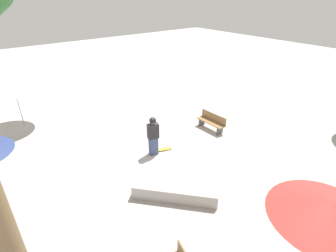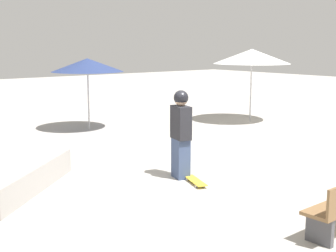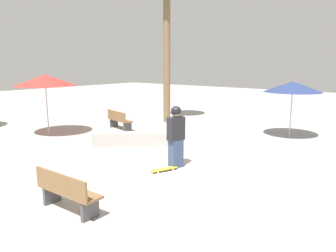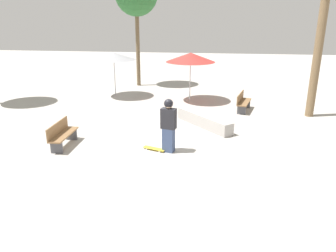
{
  "view_description": "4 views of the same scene",
  "coord_description": "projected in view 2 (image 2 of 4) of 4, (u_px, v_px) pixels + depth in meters",
  "views": [
    {
      "loc": [
        6.14,
        7.54,
        6.53
      ],
      "look_at": [
        0.06,
        -0.21,
        1.33
      ],
      "focal_mm": 28.0,
      "sensor_mm": 36.0,
      "label": 1
    },
    {
      "loc": [
        -6.41,
        5.48,
        2.7
      ],
      "look_at": [
        0.84,
        -0.33,
        1.07
      ],
      "focal_mm": 50.0,
      "sensor_mm": 36.0,
      "label": 2
    },
    {
      "loc": [
        -6.65,
        -6.01,
        2.98
      ],
      "look_at": [
        0.36,
        -0.44,
        1.26
      ],
      "focal_mm": 35.0,
      "sensor_mm": 36.0,
      "label": 3
    },
    {
      "loc": [
        2.0,
        -10.48,
        4.29
      ],
      "look_at": [
        0.66,
        -0.79,
        0.99
      ],
      "focal_mm": 35.0,
      "sensor_mm": 36.0,
      "label": 4
    }
  ],
  "objects": [
    {
      "name": "ground_plane",
      "position": [
        182.0,
        190.0,
        8.77
      ],
      "size": [
        60.0,
        60.0,
        0.0
      ],
      "primitive_type": "plane",
      "color": "#ADA8A0"
    },
    {
      "name": "skater_main",
      "position": [
        181.0,
        131.0,
        9.41
      ],
      "size": [
        0.53,
        0.37,
        1.8
      ],
      "rotation": [
        0.0,
        0.0,
        2.89
      ],
      "color": "#38476B",
      "rests_on": "ground_plane"
    },
    {
      "name": "skateboard",
      "position": [
        195.0,
        181.0,
        9.16
      ],
      "size": [
        0.82,
        0.46,
        0.07
      ],
      "rotation": [
        0.0,
        0.0,
        2.79
      ],
      "color": "gold",
      "rests_on": "ground_plane"
    },
    {
      "name": "concrete_ledge",
      "position": [
        29.0,
        179.0,
        8.65
      ],
      "size": [
        2.32,
        2.52,
        0.49
      ],
      "rotation": [
        0.0,
        0.0,
        2.3
      ],
      "color": "#A8A39E",
      "rests_on": "ground_plane"
    },
    {
      "name": "shade_umbrella_navy",
      "position": [
        87.0,
        65.0,
        14.64
      ],
      "size": [
        2.26,
        2.26,
        2.26
      ],
      "color": "#B7B7BC",
      "rests_on": "ground_plane"
    },
    {
      "name": "shade_umbrella_white",
      "position": [
        252.0,
        56.0,
        16.18
      ],
      "size": [
        2.66,
        2.66,
        2.53
      ],
      "color": "#B7B7BC",
      "rests_on": "ground_plane"
    }
  ]
}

